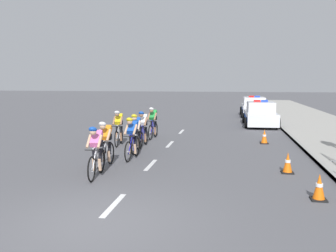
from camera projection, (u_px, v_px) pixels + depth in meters
name	position (u px, v px, depth m)	size (l,w,h in m)	color
ground_plane	(97.00, 223.00, 7.28)	(160.00, 160.00, 0.00)	#56565B
sidewalk_slab	(331.00, 132.00, 19.67)	(4.97, 60.00, 0.12)	#A3A099
kerb_edge	(285.00, 130.00, 20.06)	(0.16, 60.00, 0.13)	#9E9E99
lane_markings_centre	(151.00, 165.00, 12.23)	(0.14, 17.60, 0.01)	white
cyclist_lead	(96.00, 151.00, 10.57)	(0.44, 1.72, 1.56)	black
cyclist_second	(106.00, 144.00, 11.76)	(0.42, 1.72, 1.56)	black
cyclist_third	(132.00, 137.00, 13.02)	(0.43, 1.72, 1.56)	black
cyclist_fourth	(136.00, 132.00, 14.24)	(0.43, 1.72, 1.56)	black
cyclist_fifth	(119.00, 127.00, 15.77)	(0.45, 1.72, 1.56)	black
cyclist_sixth	(143.00, 128.00, 15.50)	(0.42, 1.72, 1.56)	black
cyclist_seventh	(153.00, 122.00, 17.63)	(0.43, 1.72, 1.56)	black
police_car_nearest	(260.00, 115.00, 22.58)	(2.04, 4.42, 1.59)	silver
police_car_second	(254.00, 108.00, 28.41)	(2.01, 4.41, 1.59)	white
traffic_cone_near	(288.00, 163.00, 11.13)	(0.36, 0.36, 0.64)	black
traffic_cone_mid	(319.00, 187.00, 8.62)	(0.36, 0.36, 0.64)	black
traffic_cone_far	(264.00, 137.00, 16.26)	(0.36, 0.36, 0.64)	black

